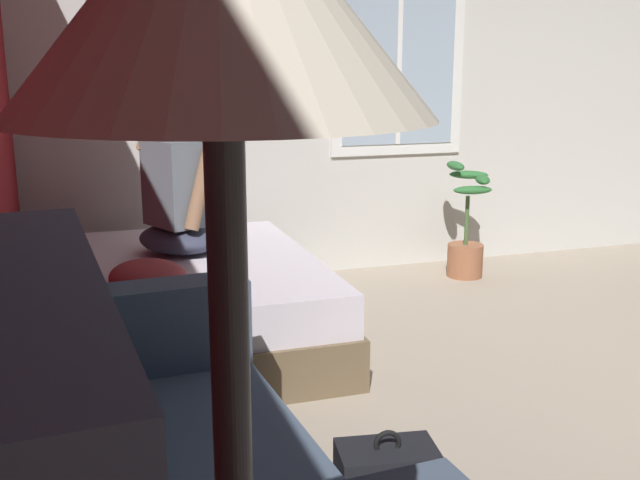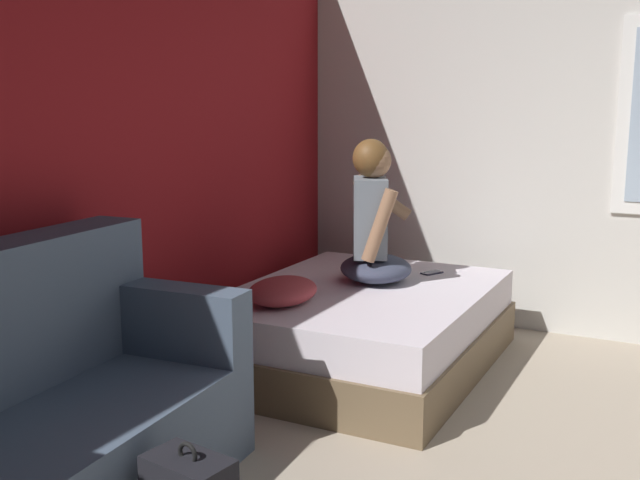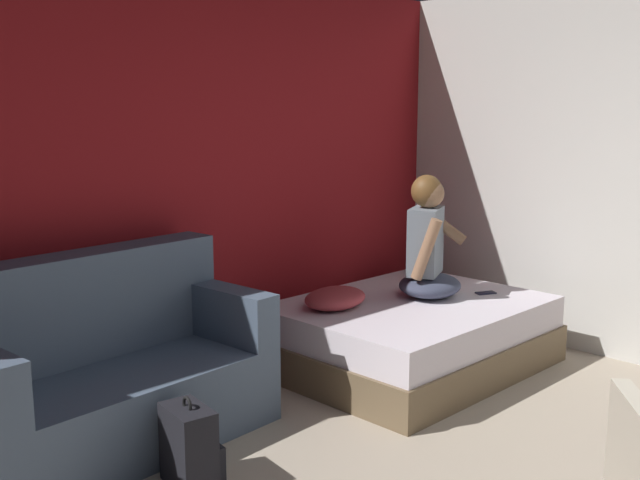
{
  "view_description": "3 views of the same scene",
  "coord_description": "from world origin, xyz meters",
  "views": [
    {
      "loc": [
        -2.49,
        2.7,
        1.53
      ],
      "look_at": [
        0.44,
        1.74,
        0.8
      ],
      "focal_mm": 42.0,
      "sensor_mm": 36.0,
      "label": 1
    },
    {
      "loc": [
        -2.48,
        0.42,
        1.58
      ],
      "look_at": [
        0.54,
        1.96,
        0.95
      ],
      "focal_mm": 42.0,
      "sensor_mm": 36.0,
      "label": 2
    },
    {
      "loc": [
        -2.55,
        -1.0,
        1.84
      ],
      "look_at": [
        0.65,
        2.22,
        1.02
      ],
      "focal_mm": 42.0,
      "sensor_mm": 36.0,
      "label": 3
    }
  ],
  "objects": [
    {
      "name": "bed",
      "position": [
        1.49,
        2.15,
        0.24
      ],
      "size": [
        1.84,
        1.42,
        0.48
      ],
      "color": "brown",
      "rests_on": "ground"
    },
    {
      "name": "cell_phone",
      "position": [
        2.05,
        1.91,
        0.48
      ],
      "size": [
        0.16,
        0.13,
        0.01
      ],
      "primitive_type": "cube",
      "rotation": [
        0.0,
        0.0,
        4.24
      ],
      "color": "black",
      "rests_on": "bed"
    },
    {
      "name": "couch",
      "position": [
        -0.64,
        2.56,
        0.39
      ],
      "size": [
        1.75,
        0.93,
        1.04
      ],
      "color": "#47566B",
      "rests_on": "ground"
    },
    {
      "name": "person_seated",
      "position": [
        1.69,
        2.18,
        0.84
      ],
      "size": [
        0.66,
        0.62,
        0.88
      ],
      "color": "#383D51",
      "rests_on": "bed"
    },
    {
      "name": "throw_pillow",
      "position": [
        0.98,
        2.41,
        0.55
      ],
      "size": [
        0.51,
        0.4,
        0.14
      ],
      "primitive_type": "ellipsoid",
      "rotation": [
        0.0,
        0.0,
        0.09
      ],
      "color": "#993338",
      "rests_on": "bed"
    },
    {
      "name": "backpack",
      "position": [
        -0.6,
        1.87,
        0.19
      ],
      "size": [
        0.27,
        0.32,
        0.46
      ],
      "color": "black",
      "rests_on": "ground"
    },
    {
      "name": "wall_back_accent",
      "position": [
        0.0,
        3.15,
        1.35
      ],
      "size": [
        10.36,
        0.16,
        2.7
      ],
      "primitive_type": "cube",
      "color": "maroon",
      "rests_on": "ground"
    }
  ]
}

